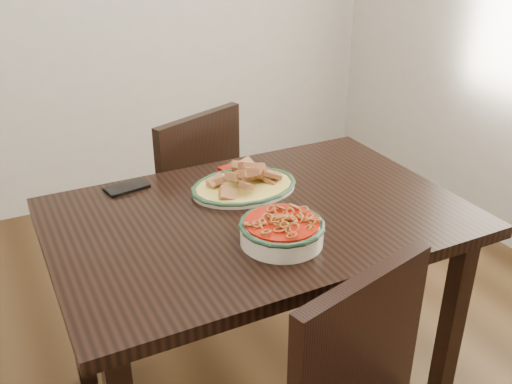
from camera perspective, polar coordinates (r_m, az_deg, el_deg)
name	(u,v)px	position (r m, az deg, el deg)	size (l,w,h in m)	color
dining_table	(259,238)	(1.81, 0.29, -4.59)	(1.26, 0.84, 0.75)	black
chair_far	(184,198)	(2.42, -7.19, -0.65)	(0.55, 0.55, 0.89)	black
fish_plate	(244,178)	(1.89, -1.20, 1.45)	(0.36, 0.28, 0.11)	beige
noodle_bowl	(282,228)	(1.59, 2.60, -3.66)	(0.24, 0.24, 0.08)	white
smartphone	(127,188)	(1.96, -12.79, 0.43)	(0.14, 0.07, 0.01)	black
napkin	(241,169)	(2.05, -1.48, 2.33)	(0.13, 0.11, 0.01)	maroon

